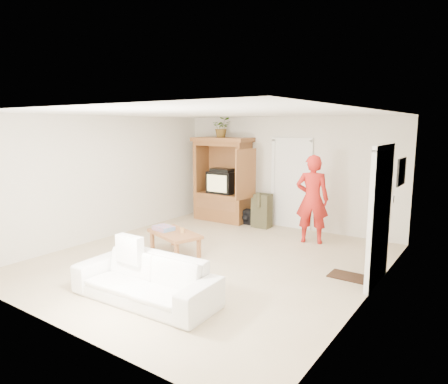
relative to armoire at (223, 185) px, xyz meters
The scene contains 19 objects.
floor 3.22m from the armoire, 59.36° to the right, with size 6.00×6.00×0.00m, color tan.
ceiling 3.53m from the armoire, 59.36° to the right, with size 6.00×6.00×0.00m, color white.
wall_back 1.66m from the armoire, 12.11° to the left, with size 5.50×5.50×0.00m, color silver.
wall_front 5.89m from the armoire, 74.44° to the right, with size 5.50×5.50×0.00m, color silver.
wall_left 2.94m from the armoire, 113.79° to the right, with size 6.00×6.00×0.00m, color silver.
wall_right 5.09m from the armoire, 31.60° to the right, with size 6.00×6.00×0.00m, color silver.
armoire is the anchor object (origin of this frame).
door_back 1.76m from the armoire, 10.13° to the left, with size 0.85×0.05×2.04m, color white.
doorway_right 4.77m from the armoire, 25.61° to the right, with size 0.05×0.90×2.04m, color black.
framed_picture 4.43m from the armoire, 10.03° to the right, with size 0.03×0.60×0.48m, color black.
doormat 4.48m from the armoire, 28.01° to the right, with size 0.60×0.40×0.02m, color #382316.
plant 1.44m from the armoire, 126.74° to the right, with size 0.44×0.38×0.49m, color #4C7238.
man 2.69m from the armoire, 12.67° to the right, with size 0.66×0.44×1.82m, color red.
sofa 4.91m from the armoire, 67.98° to the right, with size 2.11×0.82×0.62m, color white.
coffee_table 2.90m from the armoire, 74.07° to the right, with size 1.24×0.93×0.41m.
towel 2.82m from the armoire, 79.63° to the right, with size 0.38×0.28×0.08m, color #F45158.
candle 2.88m from the armoire, 70.87° to the right, with size 0.08×0.08×0.10m, color tan.
backpack_black 1.05m from the armoire, ahead, with size 0.29×0.17×0.36m, color black, non-canonical shape.
backpack_olive 1.28m from the armoire, ahead, with size 0.42×0.31×0.80m, color #47442B, non-canonical shape.
Camera 1 is at (4.11, -5.53, 2.40)m, focal length 32.00 mm.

